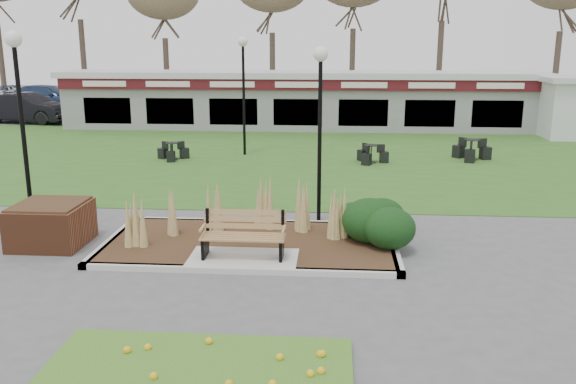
# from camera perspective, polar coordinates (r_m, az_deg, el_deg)

# --- Properties ---
(ground) EXTENTS (100.00, 100.00, 0.00)m
(ground) POSITION_cam_1_polar(r_m,az_deg,el_deg) (12.36, -4.29, -6.89)
(ground) COLOR #515154
(ground) RESTS_ON ground
(lawn) EXTENTS (34.00, 16.00, 0.02)m
(lawn) POSITION_cam_1_polar(r_m,az_deg,el_deg) (23.89, -0.03, 3.36)
(lawn) COLOR #2F591C
(lawn) RESTS_ON ground
(planting_bed) EXTENTS (6.75, 3.40, 1.27)m
(planting_bed) POSITION_cam_1_polar(r_m,az_deg,el_deg) (13.40, 1.95, -3.54)
(planting_bed) COLOR #372716
(planting_bed) RESTS_ON ground
(park_bench) EXTENTS (1.70, 0.66, 0.93)m
(park_bench) POSITION_cam_1_polar(r_m,az_deg,el_deg) (12.40, -4.17, -3.94)
(park_bench) COLOR #A88A4C
(park_bench) RESTS_ON ground
(brick_planter) EXTENTS (1.50, 1.50, 0.95)m
(brick_planter) POSITION_cam_1_polar(r_m,az_deg,el_deg) (14.42, -21.29, -2.79)
(brick_planter) COLOR brown
(brick_planter) RESTS_ON ground
(food_pavilion) EXTENTS (24.60, 3.40, 2.90)m
(food_pavilion) POSITION_cam_1_polar(r_m,az_deg,el_deg) (31.57, 1.08, 8.62)
(food_pavilion) COLOR gray
(food_pavilion) RESTS_ON ground
(lamp_post_near_left) EXTENTS (0.38, 0.38, 4.63)m
(lamp_post_near_left) POSITION_cam_1_polar(r_m,az_deg,el_deg) (15.60, -23.92, 9.03)
(lamp_post_near_left) COLOR black
(lamp_post_near_left) RESTS_ON ground
(lamp_post_mid_left) EXTENTS (0.38, 0.38, 4.57)m
(lamp_post_mid_left) POSITION_cam_1_polar(r_m,az_deg,el_deg) (23.89, -4.21, 11.34)
(lamp_post_mid_left) COLOR black
(lamp_post_mid_left) RESTS_ON ground
(lamp_post_mid_right) EXTENTS (0.35, 0.35, 4.27)m
(lamp_post_mid_right) POSITION_cam_1_polar(r_m,az_deg,el_deg) (14.68, 3.03, 8.93)
(lamp_post_mid_right) COLOR black
(lamp_post_mid_right) RESTS_ON ground
(bistro_set_a) EXTENTS (1.21, 1.12, 0.65)m
(bistro_set_a) POSITION_cam_1_polar(r_m,az_deg,el_deg) (23.56, -10.73, 3.53)
(bistro_set_a) COLOR black
(bistro_set_a) RESTS_ON ground
(bistro_set_b) EXTENTS (1.16, 1.24, 0.67)m
(bistro_set_b) POSITION_cam_1_polar(r_m,az_deg,el_deg) (22.74, 7.77, 3.29)
(bistro_set_b) COLOR black
(bistro_set_b) RESTS_ON ground
(bistro_set_d) EXTENTS (1.41, 1.44, 0.78)m
(bistro_set_d) POSITION_cam_1_polar(r_m,az_deg,el_deg) (24.11, 16.77, 3.52)
(bistro_set_d) COLOR black
(bistro_set_d) RESTS_ON ground
(car_silver) EXTENTS (4.75, 3.15, 1.50)m
(car_silver) POSITION_cam_1_polar(r_m,az_deg,el_deg) (43.55, -23.53, 7.98)
(car_silver) COLOR #B9B9BE
(car_silver) RESTS_ON ground
(car_black) EXTENTS (5.21, 2.57, 1.64)m
(car_black) POSITION_cam_1_polar(r_m,az_deg,el_deg) (36.70, -23.18, 7.23)
(car_black) COLOR black
(car_black) RESTS_ON ground
(car_blue) EXTENTS (5.71, 2.34, 1.65)m
(car_blue) POSITION_cam_1_polar(r_m,az_deg,el_deg) (42.78, -21.48, 8.19)
(car_blue) COLOR navy
(car_blue) RESTS_ON ground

